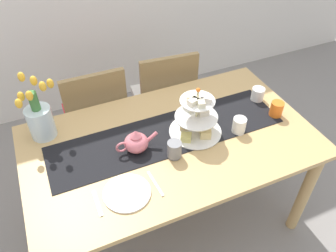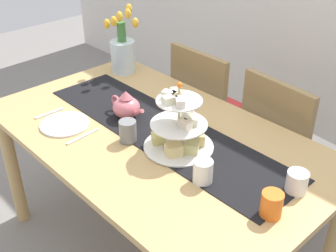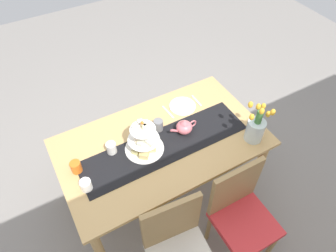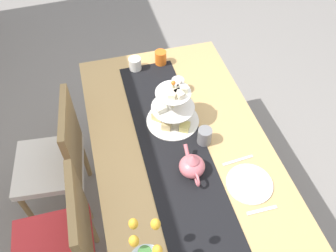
# 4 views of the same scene
# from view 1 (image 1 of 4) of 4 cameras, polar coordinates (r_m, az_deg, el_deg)

# --- Properties ---
(ground_plane) EXTENTS (8.00, 8.00, 0.00)m
(ground_plane) POSITION_cam_1_polar(r_m,az_deg,el_deg) (2.48, 0.37, -14.96)
(ground_plane) COLOR gray
(dining_table) EXTENTS (1.62, 0.94, 0.76)m
(dining_table) POSITION_cam_1_polar(r_m,az_deg,el_deg) (1.97, 0.46, -4.49)
(dining_table) COLOR tan
(dining_table) RESTS_ON ground_plane
(chair_left) EXTENTS (0.42, 0.42, 0.91)m
(chair_left) POSITION_cam_1_polar(r_m,az_deg,el_deg) (2.51, -12.07, 1.97)
(chair_left) COLOR olive
(chair_left) RESTS_ON ground_plane
(chair_right) EXTENTS (0.46, 0.46, 0.91)m
(chair_right) POSITION_cam_1_polar(r_m,az_deg,el_deg) (2.62, -0.59, 5.07)
(chair_right) COLOR olive
(chair_right) RESTS_ON ground_plane
(table_runner) EXTENTS (1.35, 0.35, 0.00)m
(table_runner) POSITION_cam_1_polar(r_m,az_deg,el_deg) (1.92, -0.08, -1.39)
(table_runner) COLOR black
(table_runner) RESTS_ON dining_table
(tiered_cake_stand) EXTENTS (0.30, 0.30, 0.30)m
(tiered_cake_stand) POSITION_cam_1_polar(r_m,az_deg,el_deg) (1.88, 4.85, 1.11)
(tiered_cake_stand) COLOR beige
(tiered_cake_stand) RESTS_ON table_runner
(teapot) EXTENTS (0.24, 0.13, 0.14)m
(teapot) POSITION_cam_1_polar(r_m,az_deg,el_deg) (1.80, -5.42, -2.73)
(teapot) COLOR #D66B75
(teapot) RESTS_ON table_runner
(tulip_vase) EXTENTS (0.21, 0.17, 0.38)m
(tulip_vase) POSITION_cam_1_polar(r_m,az_deg,el_deg) (1.96, -20.90, 1.34)
(tulip_vase) COLOR silver
(tulip_vase) RESTS_ON dining_table
(cream_jug) EXTENTS (0.08, 0.08, 0.08)m
(cream_jug) POSITION_cam_1_polar(r_m,az_deg,el_deg) (2.22, 14.93, 5.21)
(cream_jug) COLOR white
(cream_jug) RESTS_ON dining_table
(dinner_plate_left) EXTENTS (0.23, 0.23, 0.01)m
(dinner_plate_left) POSITION_cam_1_polar(r_m,az_deg,el_deg) (1.65, -6.93, -11.16)
(dinner_plate_left) COLOR white
(dinner_plate_left) RESTS_ON dining_table
(fork_left) EXTENTS (0.02, 0.15, 0.01)m
(fork_left) POSITION_cam_1_polar(r_m,az_deg,el_deg) (1.64, -11.84, -12.67)
(fork_left) COLOR silver
(fork_left) RESTS_ON dining_table
(knife_left) EXTENTS (0.03, 0.17, 0.01)m
(knife_left) POSITION_cam_1_polar(r_m,az_deg,el_deg) (1.68, -2.18, -9.68)
(knife_left) COLOR silver
(knife_left) RESTS_ON dining_table
(mug_grey) EXTENTS (0.08, 0.08, 0.09)m
(mug_grey) POSITION_cam_1_polar(r_m,az_deg,el_deg) (1.76, 1.09, -3.98)
(mug_grey) COLOR slate
(mug_grey) RESTS_ON table_runner
(mug_white_text) EXTENTS (0.08, 0.08, 0.09)m
(mug_white_text) POSITION_cam_1_polar(r_m,az_deg,el_deg) (1.95, 11.94, 0.10)
(mug_white_text) COLOR white
(mug_white_text) RESTS_ON dining_table
(mug_orange) EXTENTS (0.08, 0.08, 0.09)m
(mug_orange) POSITION_cam_1_polar(r_m,az_deg,el_deg) (2.12, 17.88, 2.74)
(mug_orange) COLOR orange
(mug_orange) RESTS_ON dining_table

